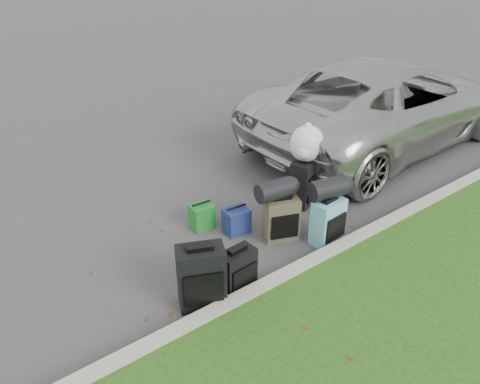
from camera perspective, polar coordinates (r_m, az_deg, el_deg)
ground at (r=6.17m, az=1.86°, el=-4.91°), size 120.00×120.00×0.00m
curb at (r=5.54m, az=8.39°, el=-8.90°), size 120.00×0.18×0.15m
suv at (r=8.90m, az=17.33°, el=10.36°), size 5.61×2.76×1.53m
suitcase_small_black at (r=5.15m, az=-0.30°, el=-9.47°), size 0.41×0.24×0.50m
suitcase_large_black_left at (r=4.91m, az=-4.72°, el=-10.28°), size 0.57×0.47×0.70m
suitcase_olive at (r=5.93m, az=5.04°, el=-3.27°), size 0.49×0.40×0.58m
suitcase_teal at (r=5.94m, az=10.63°, el=-3.54°), size 0.43×0.28×0.59m
suitcase_large_black_right at (r=6.71m, az=7.90°, el=1.22°), size 0.52×0.41×0.68m
tote_green at (r=6.21m, az=-4.67°, el=-2.99°), size 0.30×0.25×0.33m
tote_navy at (r=6.09m, az=-0.44°, el=-3.53°), size 0.33×0.27×0.33m
duffel_left at (r=5.71m, az=4.27°, el=0.24°), size 0.49×0.31×0.25m
duffel_right at (r=5.79m, az=10.65°, el=0.41°), size 0.50×0.34×0.26m
trash_bag at (r=6.48m, az=8.15°, el=5.88°), size 0.49×0.49×0.49m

